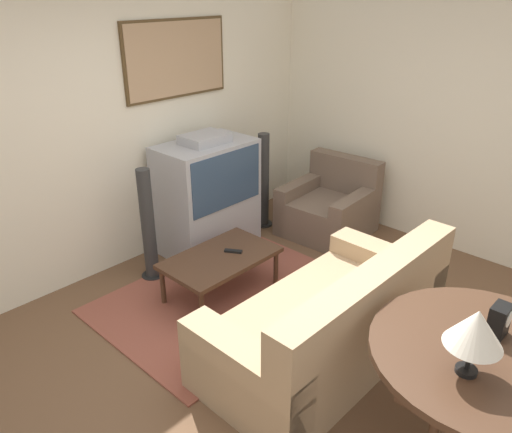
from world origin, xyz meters
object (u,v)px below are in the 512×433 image
object	(u,v)px
couch	(331,324)
coffee_table	(221,260)
armchair	(329,209)
speaker_tower_right	(263,183)
table_lamp	(476,329)
tv	(208,196)
mantel_clock	(499,321)
speaker_tower_left	(148,228)
console_table	(488,362)

from	to	relation	value
couch	coffee_table	xyz separation A→B (m)	(0.02, 1.21, 0.05)
armchair	speaker_tower_right	distance (m)	0.80
couch	table_lamp	size ratio (longest dim) A/B	5.18
tv	mantel_clock	size ratio (longest dim) A/B	6.52
speaker_tower_left	speaker_tower_right	size ratio (longest dim) A/B	1.00
couch	mantel_clock	world-z (taller)	mantel_clock
console_table	speaker_tower_left	size ratio (longest dim) A/B	1.15
coffee_table	speaker_tower_right	size ratio (longest dim) A/B	0.92
couch	console_table	world-z (taller)	couch
tv	couch	bearing A→B (deg)	-105.96
coffee_table	couch	bearing A→B (deg)	-91.06
couch	table_lamp	world-z (taller)	table_lamp
tv	coffee_table	bearing A→B (deg)	-125.29
coffee_table	mantel_clock	world-z (taller)	mantel_clock
table_lamp	coffee_table	bearing A→B (deg)	79.42
armchair	coffee_table	bearing A→B (deg)	-91.92
tv	speaker_tower_right	size ratio (longest dim) A/B	1.13
couch	mantel_clock	size ratio (longest dim) A/B	10.23
mantel_clock	speaker_tower_left	bearing A→B (deg)	94.41
armchair	table_lamp	size ratio (longest dim) A/B	2.48
console_table	speaker_tower_right	world-z (taller)	speaker_tower_right
tv	table_lamp	world-z (taller)	tv
console_table	speaker_tower_right	xyz separation A→B (m)	(1.52, 3.03, -0.20)
couch	speaker_tower_right	distance (m)	2.35
coffee_table	speaker_tower_right	xyz separation A→B (m)	(1.33, 0.71, 0.17)
tv	console_table	size ratio (longest dim) A/B	0.98
coffee_table	speaker_tower_left	world-z (taller)	speaker_tower_left
mantel_clock	speaker_tower_right	world-z (taller)	speaker_tower_right
tv	mantel_clock	bearing A→B (deg)	-100.36
speaker_tower_left	couch	bearing A→B (deg)	-83.28
couch	mantel_clock	xyz separation A→B (m)	(0.01, -1.08, 0.58)
console_table	mantel_clock	distance (m)	0.24
armchair	speaker_tower_right	size ratio (longest dim) A/B	0.85
couch	coffee_table	size ratio (longest dim) A/B	1.94
speaker_tower_left	speaker_tower_right	distance (m)	1.58
couch	armchair	size ratio (longest dim) A/B	2.09
couch	armchair	xyz separation A→B (m)	(1.74, 1.26, -0.03)
couch	table_lamp	bearing A→B (deg)	69.92
coffee_table	mantel_clock	distance (m)	2.35
speaker_tower_right	console_table	bearing A→B (deg)	-116.68
table_lamp	speaker_tower_right	size ratio (longest dim) A/B	0.34
couch	coffee_table	distance (m)	1.21
armchair	speaker_tower_right	xyz separation A→B (m)	(-0.38, 0.66, 0.25)
tv	couch	distance (m)	2.07
mantel_clock	speaker_tower_left	world-z (taller)	speaker_tower_left
coffee_table	speaker_tower_right	world-z (taller)	speaker_tower_right
table_lamp	speaker_tower_right	bearing A→B (deg)	59.58
armchair	table_lamp	distance (m)	3.27
tv	speaker_tower_right	distance (m)	0.79
console_table	speaker_tower_right	bearing A→B (deg)	63.32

